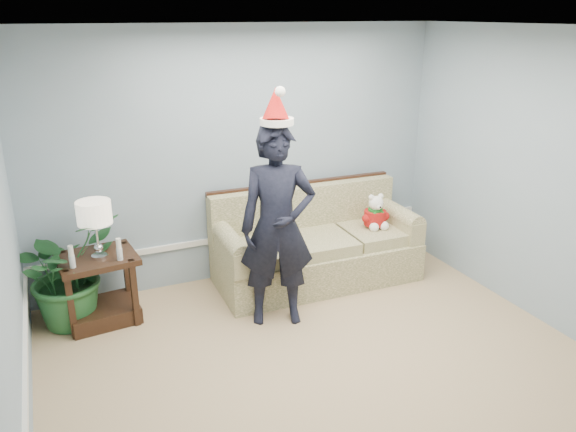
% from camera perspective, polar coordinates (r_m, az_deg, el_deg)
% --- Properties ---
extents(room_shell, '(4.54, 5.04, 2.74)m').
position_cam_1_polar(room_shell, '(3.85, 7.66, -2.25)').
color(room_shell, tan).
rests_on(room_shell, ground).
extents(wainscot_trim, '(4.49, 4.99, 0.06)m').
position_cam_1_polar(wainscot_trim, '(4.86, -12.51, -9.35)').
color(wainscot_trim, white).
rests_on(wainscot_trim, room_shell).
extents(sofa, '(2.19, 0.98, 1.02)m').
position_cam_1_polar(sofa, '(6.17, 2.70, -3.23)').
color(sofa, '#57602D').
rests_on(sofa, room_shell).
extents(side_table, '(0.75, 0.65, 0.67)m').
position_cam_1_polar(side_table, '(5.67, -18.43, -7.66)').
color(side_table, '#392414').
rests_on(side_table, room_shell).
extents(table_lamp, '(0.31, 0.31, 0.55)m').
position_cam_1_polar(table_lamp, '(5.30, -19.08, 0.09)').
color(table_lamp, silver).
rests_on(table_lamp, side_table).
extents(candle_pair, '(0.46, 0.05, 0.21)m').
position_cam_1_polar(candle_pair, '(5.30, -18.94, -3.64)').
color(candle_pair, silver).
rests_on(candle_pair, side_table).
extents(houseplant, '(1.24, 1.22, 1.04)m').
position_cam_1_polar(houseplant, '(5.63, -21.55, -5.29)').
color(houseplant, '#24602E').
rests_on(houseplant, room_shell).
extents(man, '(0.80, 0.64, 1.90)m').
position_cam_1_polar(man, '(5.12, -1.07, -1.13)').
color(man, black).
rests_on(man, room_shell).
extents(santa_hat, '(0.38, 0.41, 0.35)m').
position_cam_1_polar(santa_hat, '(4.85, -1.23, 10.98)').
color(santa_hat, white).
rests_on(santa_hat, man).
extents(teddy_bear, '(0.26, 0.28, 0.40)m').
position_cam_1_polar(teddy_bear, '(6.27, 8.88, 0.04)').
color(teddy_bear, white).
rests_on(teddy_bear, sofa).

